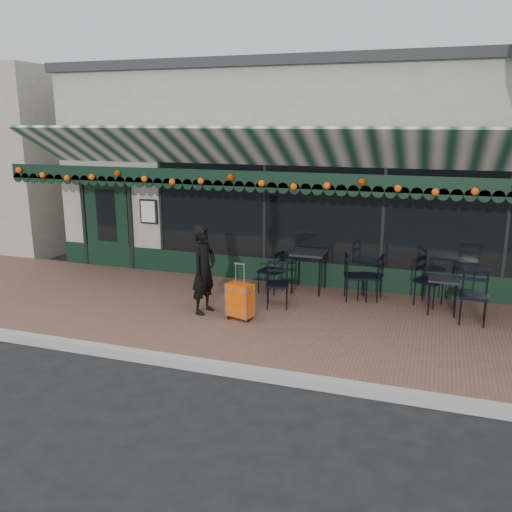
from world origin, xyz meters
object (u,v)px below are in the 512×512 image
(chair_b_right, at_px, (356,277))
(cafe_table_a, at_px, (443,281))
(suitcase, at_px, (240,301))
(woman, at_px, (204,270))
(chair_a_front, at_px, (474,297))
(chair_a_right, at_px, (429,281))
(chair_b_left, at_px, (271,271))
(cafe_table_b, at_px, (309,256))
(chair_a_left, at_px, (370,277))
(chair_b_front, at_px, (277,285))

(chair_b_right, bearing_deg, cafe_table_a, -113.02)
(suitcase, bearing_deg, woman, -174.24)
(chair_a_front, bearing_deg, chair_a_right, 138.59)
(chair_b_left, bearing_deg, cafe_table_b, 125.68)
(suitcase, xyz_separation_m, chair_b_left, (0.05, 1.61, 0.10))
(suitcase, distance_m, chair_a_left, 2.66)
(chair_a_front, xyz_separation_m, chair_b_left, (-3.71, 0.54, -0.04))
(woman, relative_size, chair_b_front, 1.87)
(chair_b_front, bearing_deg, suitcase, -131.91)
(woman, distance_m, chair_b_right, 2.90)
(chair_a_left, distance_m, chair_b_right, 0.28)
(cafe_table_a, distance_m, chair_b_left, 3.23)
(chair_a_left, distance_m, chair_b_left, 1.93)
(chair_a_right, bearing_deg, chair_a_left, 114.13)
(chair_a_left, relative_size, chair_a_front, 0.95)
(suitcase, distance_m, chair_a_right, 3.53)
(cafe_table_b, relative_size, chair_a_left, 0.91)
(suitcase, height_order, chair_a_right, suitcase)
(woman, xyz_separation_m, cafe_table_a, (3.99, 1.32, -0.21))
(suitcase, height_order, cafe_table_a, suitcase)
(chair_a_front, bearing_deg, cafe_table_b, 167.95)
(chair_a_left, xyz_separation_m, chair_a_right, (1.07, 0.02, 0.01))
(chair_b_right, bearing_deg, chair_b_left, 77.59)
(suitcase, bearing_deg, cafe_table_b, 84.56)
(chair_b_left, distance_m, chair_b_right, 1.67)
(suitcase, relative_size, chair_b_front, 1.17)
(chair_a_right, height_order, chair_b_left, chair_a_right)
(suitcase, distance_m, chair_a_front, 3.91)
(cafe_table_a, xyz_separation_m, chair_b_right, (-1.55, 0.23, -0.12))
(woman, bearing_deg, cafe_table_a, -61.79)
(chair_a_right, xyz_separation_m, chair_b_front, (-2.61, -0.99, -0.03))
(chair_b_left, bearing_deg, chair_b_front, 36.81)
(woman, bearing_deg, chair_b_left, -17.39)
(suitcase, distance_m, cafe_table_b, 2.10)
(chair_b_left, relative_size, chair_b_right, 0.94)
(cafe_table_a, bearing_deg, chair_a_left, 165.27)
(cafe_table_b, bearing_deg, chair_a_front, -15.74)
(woman, bearing_deg, chair_b_front, -49.25)
(woman, distance_m, suitcase, 0.86)
(suitcase, relative_size, cafe_table_b, 1.22)
(chair_a_front, height_order, chair_b_left, chair_a_front)
(cafe_table_a, bearing_deg, chair_a_front, -37.08)
(chair_a_right, distance_m, chair_b_right, 1.32)
(suitcase, height_order, chair_a_front, suitcase)
(chair_b_front, bearing_deg, chair_a_left, 18.08)
(chair_b_left, bearing_deg, chair_a_right, 105.31)
(cafe_table_b, height_order, chair_b_front, chair_b_front)
(chair_a_left, xyz_separation_m, chair_b_right, (-0.25, -0.11, 0.01))
(chair_b_left, distance_m, chair_b_front, 0.89)
(woman, bearing_deg, suitcase, -90.06)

